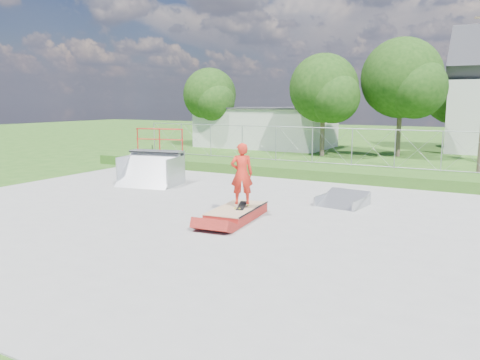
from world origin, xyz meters
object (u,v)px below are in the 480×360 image
Objects in this scene: flat_bank_ramp at (342,200)px; skater at (242,176)px; grind_box at (237,213)px; quarter_pipe at (149,158)px.

skater reaches higher than flat_bank_ramp.
quarter_pipe is at bearing 146.23° from grind_box.
skater is at bearing -116.66° from flat_bank_ramp.
grind_box is 6.98m from quarter_pipe.
quarter_pipe reaches higher than skater.
grind_box is at bearing 14.39° from skater.
grind_box is 4.04m from flat_bank_ramp.
flat_bank_ramp is at bearing 49.66° from grind_box.
grind_box is 1.60× the size of flat_bank_ramp.
grind_box is 1.04× the size of quarter_pipe.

